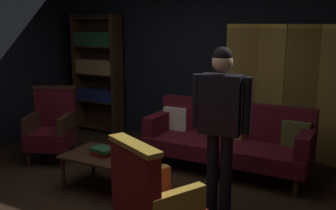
% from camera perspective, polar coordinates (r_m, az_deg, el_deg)
% --- Properties ---
extents(ground_plane, '(10.00, 10.00, 0.00)m').
position_cam_1_polar(ground_plane, '(4.29, -5.24, -14.53)').
color(ground_plane, black).
extents(back_wall, '(7.20, 0.10, 2.80)m').
position_cam_1_polar(back_wall, '(6.05, 7.49, 7.10)').
color(back_wall, black).
rests_on(back_wall, ground_plane).
extents(folding_screen, '(2.12, 0.25, 1.90)m').
position_cam_1_polar(folding_screen, '(5.58, 19.02, 1.82)').
color(folding_screen, olive).
rests_on(folding_screen, ground_plane).
extents(bookshelf, '(0.90, 0.32, 2.05)m').
position_cam_1_polar(bookshelf, '(6.93, -10.28, 5.10)').
color(bookshelf, '#382114').
rests_on(bookshelf, ground_plane).
extents(velvet_couch, '(2.12, 0.78, 0.88)m').
position_cam_1_polar(velvet_couch, '(5.12, 8.96, -4.69)').
color(velvet_couch, '#382114').
rests_on(velvet_couch, ground_plane).
extents(coffee_table, '(1.00, 0.64, 0.42)m').
position_cam_1_polar(coffee_table, '(4.56, -8.86, -7.89)').
color(coffee_table, '#382114').
rests_on(coffee_table, ground_plane).
extents(armchair_gilt_accent, '(0.78, 0.77, 1.04)m').
position_cam_1_polar(armchair_gilt_accent, '(3.20, -2.24, -14.50)').
color(armchair_gilt_accent, gold).
rests_on(armchair_gilt_accent, ground_plane).
extents(armchair_wing_left, '(0.76, 0.75, 1.04)m').
position_cam_1_polar(armchair_wing_left, '(5.64, -16.84, -3.10)').
color(armchair_wing_left, '#382114').
rests_on(armchair_wing_left, ground_plane).
extents(standing_figure, '(0.59, 0.24, 1.70)m').
position_cam_1_polar(standing_figure, '(3.77, 7.82, -1.76)').
color(standing_figure, black).
rests_on(standing_figure, ground_plane).
extents(book_red_leather, '(0.20, 0.19, 0.04)m').
position_cam_1_polar(book_red_leather, '(4.56, -9.68, -7.01)').
color(book_red_leather, maroon).
rests_on(book_red_leather, coffee_table).
extents(book_green_cloth, '(0.28, 0.22, 0.04)m').
position_cam_1_polar(book_green_cloth, '(4.55, -9.70, -6.52)').
color(book_green_cloth, '#1E4C28').
rests_on(book_green_cloth, book_red_leather).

